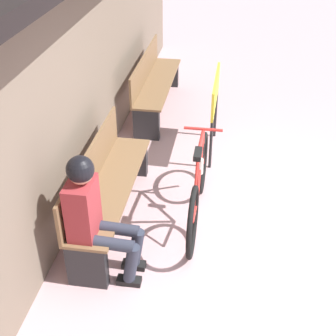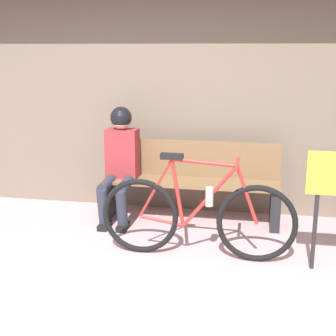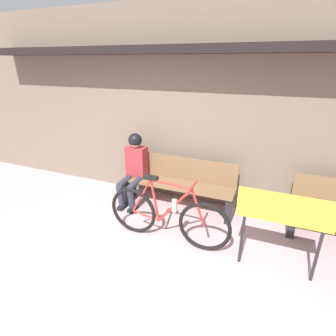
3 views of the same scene
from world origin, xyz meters
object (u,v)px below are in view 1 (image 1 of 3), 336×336
park_bench_far (154,83)px  signboard (215,96)px  park_bench_near (106,187)px  bicycle (198,187)px  person_seated (94,211)px

park_bench_far → signboard: (-1.12, -0.97, 0.36)m
park_bench_near → bicycle: (0.19, -0.92, -0.03)m
bicycle → park_bench_far: (2.53, 0.92, 0.04)m
person_seated → bicycle: bearing=-40.7°
park_bench_near → person_seated: (-0.75, -0.11, 0.29)m
bicycle → park_bench_far: size_ratio=0.90×
bicycle → person_seated: size_ratio=1.42×
person_seated → park_bench_far: 3.48m
bicycle → signboard: (1.41, -0.05, 0.40)m
signboard → person_seated: bearing=159.9°
bicycle → park_bench_far: 2.69m
park_bench_near → bicycle: bearing=-78.3°
bicycle → park_bench_far: bearing=19.9°
park_bench_near → person_seated: size_ratio=1.55×
signboard → bicycle: bearing=177.8°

